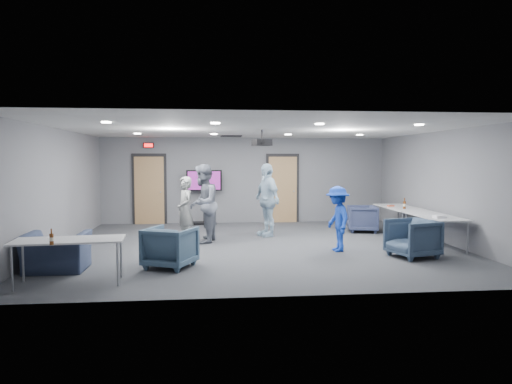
{
  "coord_description": "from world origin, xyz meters",
  "views": [
    {
      "loc": [
        -1.1,
        -10.48,
        1.99
      ],
      "look_at": [
        0.03,
        0.79,
        1.2
      ],
      "focal_mm": 32.0,
      "sensor_mm": 36.0,
      "label": 1
    }
  ],
  "objects": [
    {
      "name": "person_b",
      "position": [
        -1.28,
        0.51,
        0.95
      ],
      "size": [
        0.89,
        1.05,
        1.9
      ],
      "primitive_type": "imported",
      "rotation": [
        0.0,
        0.0,
        -1.77
      ],
      "color": "slate",
      "rests_on": "floor"
    },
    {
      "name": "ceiling",
      "position": [
        0.0,
        0.0,
        2.7
      ],
      "size": [
        9.0,
        9.0,
        0.0
      ],
      "primitive_type": "plane",
      "rotation": [
        3.14,
        0.0,
        0.0
      ],
      "color": "silver",
      "rests_on": "wall_back"
    },
    {
      "name": "person_c",
      "position": [
        0.37,
        1.34,
        0.95
      ],
      "size": [
        0.84,
        1.21,
        1.91
      ],
      "primitive_type": "imported",
      "rotation": [
        0.0,
        0.0,
        -1.2
      ],
      "color": "silver",
      "rests_on": "floor"
    },
    {
      "name": "bottle_right",
      "position": [
        3.9,
        0.84,
        0.84
      ],
      "size": [
        0.08,
        0.08,
        0.29
      ],
      "color": "#5F2F10",
      "rests_on": "table_right_a"
    },
    {
      "name": "exit_sign",
      "position": [
        -3.0,
        3.93,
        2.45
      ],
      "size": [
        0.32,
        0.08,
        0.16
      ],
      "color": "black",
      "rests_on": "wall_back"
    },
    {
      "name": "wall_front",
      "position": [
        0.0,
        -4.0,
        1.35
      ],
      "size": [
        9.0,
        0.02,
        2.7
      ],
      "primitive_type": "cube",
      "color": "slate",
      "rests_on": "floor"
    },
    {
      "name": "chair_right_a",
      "position": [
        3.09,
        1.76,
        0.37
      ],
      "size": [
        0.96,
        0.94,
        0.74
      ],
      "primitive_type": "imported",
      "rotation": [
        0.0,
        0.0,
        -1.79
      ],
      "color": "#323956",
      "rests_on": "floor"
    },
    {
      "name": "chair_right_c",
      "position": [
        3.01,
        -1.59,
        0.39
      ],
      "size": [
        1.06,
        1.04,
        0.79
      ],
      "primitive_type": "imported",
      "rotation": [
        0.0,
        0.0,
        -1.3
      ],
      "color": "#36475D",
      "rests_on": "floor"
    },
    {
      "name": "table_right_b",
      "position": [
        4.0,
        -0.59,
        0.69
      ],
      "size": [
        0.77,
        1.84,
        0.73
      ],
      "rotation": [
        0.0,
        0.0,
        1.57
      ],
      "color": "silver",
      "rests_on": "floor"
    },
    {
      "name": "tv_stand",
      "position": [
        -1.3,
        3.75,
        0.96
      ],
      "size": [
        1.1,
        0.52,
        1.69
      ],
      "color": "black",
      "rests_on": "floor"
    },
    {
      "name": "downlights",
      "position": [
        0.0,
        0.0,
        2.68
      ],
      "size": [
        6.18,
        3.78,
        0.02
      ],
      "color": "white",
      "rests_on": "ceiling"
    },
    {
      "name": "projector",
      "position": [
        0.09,
        0.02,
        2.4
      ],
      "size": [
        0.47,
        0.43,
        0.37
      ],
      "rotation": [
        0.0,
        0.0,
        0.29
      ],
      "color": "black",
      "rests_on": "ceiling"
    },
    {
      "name": "wrapper",
      "position": [
        3.9,
        -1.0,
        0.76
      ],
      "size": [
        0.28,
        0.21,
        0.06
      ],
      "primitive_type": "cube",
      "rotation": [
        0.0,
        0.0,
        0.16
      ],
      "color": "white",
      "rests_on": "table_right_b"
    },
    {
      "name": "person_d",
      "position": [
        1.66,
        -0.81,
        0.71
      ],
      "size": [
        0.58,
        0.95,
        1.42
      ],
      "primitive_type": "imported",
      "rotation": [
        0.0,
        0.0,
        -1.51
      ],
      "color": "#1C41BA",
      "rests_on": "floor"
    },
    {
      "name": "floor",
      "position": [
        0.0,
        0.0,
        0.0
      ],
      "size": [
        9.0,
        9.0,
        0.0
      ],
      "primitive_type": "plane",
      "color": "#323539",
      "rests_on": "ground"
    },
    {
      "name": "wall_left",
      "position": [
        -4.5,
        0.0,
        1.35
      ],
      "size": [
        0.02,
        8.0,
        2.7
      ],
      "primitive_type": "cube",
      "color": "slate",
      "rests_on": "floor"
    },
    {
      "name": "snack_box",
      "position": [
        3.79,
        1.47,
        0.75
      ],
      "size": [
        0.2,
        0.16,
        0.04
      ],
      "primitive_type": "cube",
      "rotation": [
        0.0,
        0.0,
        0.26
      ],
      "color": "#D05434",
      "rests_on": "table_right_a"
    },
    {
      "name": "door_right",
      "position": [
        1.2,
        3.95,
        1.07
      ],
      "size": [
        1.06,
        0.17,
        2.24
      ],
      "color": "black",
      "rests_on": "wall_back"
    },
    {
      "name": "person_a",
      "position": [
        -1.71,
        0.42,
        0.8
      ],
      "size": [
        0.58,
        0.69,
        1.6
      ],
      "primitive_type": "imported",
      "rotation": [
        0.0,
        0.0,
        -1.18
      ],
      "color": "gray",
      "rests_on": "floor"
    },
    {
      "name": "bottle_front",
      "position": [
        -3.47,
        -3.47,
        0.82
      ],
      "size": [
        0.06,
        0.06,
        0.24
      ],
      "color": "#5F2F10",
      "rests_on": "table_front_left"
    },
    {
      "name": "door_left",
      "position": [
        -3.0,
        3.95,
        1.07
      ],
      "size": [
        1.06,
        0.17,
        2.24
      ],
      "color": "black",
      "rests_on": "wall_back"
    },
    {
      "name": "wall_right",
      "position": [
        4.5,
        0.0,
        1.35
      ],
      "size": [
        0.02,
        8.0,
        2.7
      ],
      "primitive_type": "cube",
      "color": "slate",
      "rests_on": "floor"
    },
    {
      "name": "table_right_a",
      "position": [
        4.0,
        1.31,
        0.69
      ],
      "size": [
        0.82,
        1.96,
        0.73
      ],
      "rotation": [
        0.0,
        0.0,
        1.57
      ],
      "color": "silver",
      "rests_on": "floor"
    },
    {
      "name": "chair_front_b",
      "position": [
        -3.87,
        -2.09,
        0.35
      ],
      "size": [
        1.07,
        0.94,
        0.69
      ],
      "primitive_type": "imported",
      "rotation": [
        0.0,
        0.0,
        3.15
      ],
      "color": "#313B55",
      "rests_on": "floor"
    },
    {
      "name": "table_front_left",
      "position": [
        -3.36,
        -3.0,
        0.68
      ],
      "size": [
        1.76,
        0.87,
        0.73
      ],
      "rotation": [
        0.0,
        0.0,
        0.1
      ],
      "color": "silver",
      "rests_on": "floor"
    },
    {
      "name": "wall_back",
      "position": [
        0.0,
        4.0,
        1.35
      ],
      "size": [
        9.0,
        0.02,
        2.7
      ],
      "primitive_type": "cube",
      "color": "slate",
      "rests_on": "floor"
    },
    {
      "name": "chair_front_a",
      "position": [
        -1.85,
        -2.0,
        0.38
      ],
      "size": [
        1.09,
        1.1,
        0.76
      ],
      "primitive_type": "imported",
      "rotation": [
        0.0,
        0.0,
        2.72
      ],
      "color": "#3D5369",
      "rests_on": "floor"
    },
    {
      "name": "hvac_diffuser",
      "position": [
        -0.5,
        2.8,
        2.69
      ],
      "size": [
        0.6,
        0.6,
        0.03
      ],
      "primitive_type": "cube",
      "color": "black",
      "rests_on": "ceiling"
    }
  ]
}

